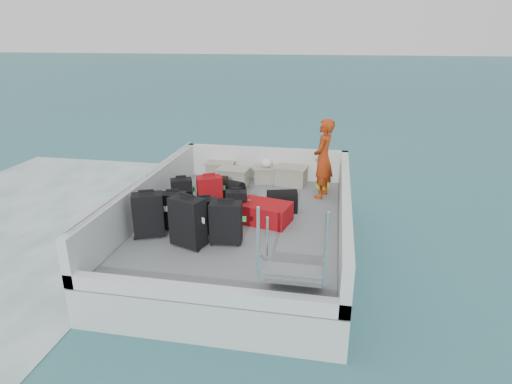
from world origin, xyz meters
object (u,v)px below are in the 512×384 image
at_px(suitcase_8, 264,213).
at_px(passenger, 323,159).
at_px(suitcase_2, 182,193).
at_px(crate_1, 234,178).
at_px(crate_2, 266,175).
at_px(suitcase_5, 210,193).
at_px(suitcase_3, 188,222).
at_px(suitcase_7, 236,205).
at_px(suitcase_0, 148,216).
at_px(suitcase_6, 226,223).
at_px(suitcase_4, 205,217).
at_px(crate_3, 291,176).
at_px(crate_0, 221,171).
at_px(suitcase_1, 174,211).

xyz_separation_m(suitcase_8, passenger, (0.92, 1.44, 0.61)).
relative_size(suitcase_2, crate_1, 0.92).
xyz_separation_m(crate_2, passenger, (1.23, -0.66, 0.62)).
distance_m(suitcase_2, suitcase_5, 0.53).
bearing_deg(suitcase_2, suitcase_3, -89.75).
height_order(crate_1, crate_2, crate_1).
height_order(suitcase_7, passenger, passenger).
height_order(suitcase_0, suitcase_2, suitcase_0).
relative_size(suitcase_6, passenger, 0.43).
relative_size(suitcase_2, suitcase_7, 1.10).
distance_m(suitcase_2, suitcase_4, 1.24).
relative_size(suitcase_0, crate_2, 1.37).
bearing_deg(suitcase_7, crate_3, 60.21).
bearing_deg(crate_1, suitcase_0, -106.15).
height_order(suitcase_3, suitcase_5, suitcase_3).
relative_size(suitcase_4, crate_2, 1.12).
bearing_deg(suitcase_6, crate_1, 94.65).
bearing_deg(crate_1, crate_0, 132.54).
height_order(crate_2, passenger, passenger).
height_order(suitcase_7, crate_0, suitcase_7).
bearing_deg(suitcase_2, suitcase_0, -117.57).
distance_m(suitcase_6, crate_0, 3.21).
bearing_deg(passenger, suitcase_7, -30.83).
height_order(crate_0, crate_2, crate_0).
height_order(suitcase_2, suitcase_3, suitcase_3).
bearing_deg(suitcase_8, suitcase_6, 167.03).
bearing_deg(crate_0, suitcase_2, -97.97).
distance_m(suitcase_5, suitcase_6, 1.46).
bearing_deg(crate_1, suitcase_1, -101.93).
bearing_deg(crate_0, passenger, -17.94).
relative_size(suitcase_0, crate_1, 1.19).
bearing_deg(suitcase_8, suitcase_2, 91.01).
xyz_separation_m(crate_0, crate_2, (1.06, -0.08, -0.02)).
bearing_deg(suitcase_2, suitcase_8, -35.65).
relative_size(suitcase_1, suitcase_6, 0.93).
bearing_deg(suitcase_0, suitcase_4, -5.34).
height_order(suitcase_3, crate_2, suitcase_3).
xyz_separation_m(suitcase_0, crate_2, (1.41, 2.99, -0.20)).
relative_size(suitcase_4, crate_3, 0.97).
relative_size(suitcase_5, passenger, 0.40).
distance_m(crate_0, crate_1, 0.60).
xyz_separation_m(crate_1, crate_3, (1.20, 0.31, 0.00)).
relative_size(suitcase_5, suitcase_8, 0.71).
bearing_deg(crate_2, suitcase_3, -102.18).
distance_m(suitcase_7, passenger, 2.05).
bearing_deg(suitcase_8, crate_3, 6.63).
bearing_deg(suitcase_8, suitcase_3, 151.14).
bearing_deg(suitcase_1, suitcase_4, -21.43).
relative_size(crate_1, crate_3, 0.99).
bearing_deg(crate_2, crate_1, -150.67).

